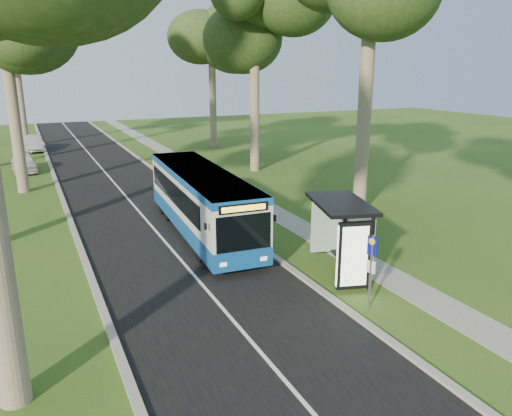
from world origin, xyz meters
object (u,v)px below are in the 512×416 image
(bus_stop_sign, at_px, (371,264))
(bus_shelter, at_px, (351,227))
(bus, at_px, (201,202))
(litter_bin, at_px, (239,207))
(car_white, at_px, (24,163))
(car_silver, at_px, (32,143))

(bus_stop_sign, distance_m, bus_shelter, 2.40)
(bus, relative_size, litter_bin, 12.83)
(bus_stop_sign, relative_size, litter_bin, 2.85)
(bus_stop_sign, distance_m, car_white, 30.06)
(litter_bin, relative_size, car_silver, 0.20)
(bus_shelter, distance_m, car_white, 28.26)
(bus, height_order, bus_stop_sign, bus)
(litter_bin, bearing_deg, bus, -143.27)
(car_white, bearing_deg, bus_stop_sign, -74.85)
(bus, distance_m, bus_shelter, 7.87)
(car_white, bearing_deg, litter_bin, -62.98)
(bus, bearing_deg, car_silver, 105.49)
(bus_stop_sign, bearing_deg, bus_shelter, 48.79)
(car_silver, bearing_deg, bus, -84.10)
(bus_stop_sign, distance_m, litter_bin, 11.54)
(car_white, distance_m, car_silver, 10.14)
(bus, bearing_deg, car_white, 114.00)
(litter_bin, bearing_deg, car_white, 120.45)
(bus_stop_sign, relative_size, bus_shelter, 0.68)
(bus_shelter, bearing_deg, car_silver, 120.22)
(litter_bin, bearing_deg, car_silver, 108.57)
(car_white, bearing_deg, bus, -72.59)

